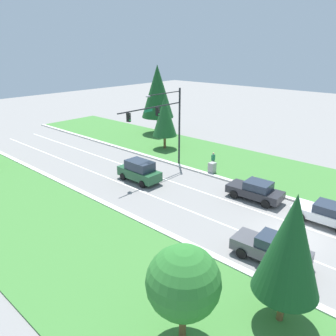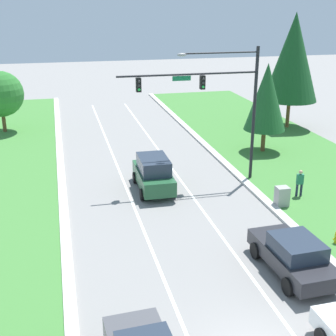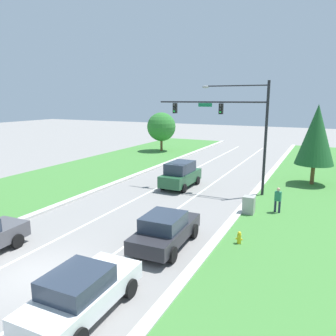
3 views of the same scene
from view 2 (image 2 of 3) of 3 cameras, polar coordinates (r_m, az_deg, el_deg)
traffic_signal_mast at (r=28.40m, az=6.10°, el=8.87°), size 8.57×0.41×8.36m
charcoal_sedan at (r=20.56m, az=15.02°, el=-10.20°), size 2.29×4.74×1.69m
forest_suv at (r=28.16m, az=-1.79°, el=-0.68°), size 2.12×4.53×2.10m
utility_cabinet at (r=26.81m, az=13.72°, el=-3.44°), size 0.70×0.60×1.18m
pedestrian at (r=28.19m, az=15.76°, el=-1.70°), size 0.41×0.27×1.69m
conifer_near_right_tree at (r=35.35m, az=11.89°, el=8.46°), size 3.08×3.08×6.70m
oak_near_left_tree at (r=42.73m, az=-19.73°, el=8.48°), size 3.87×3.87×5.32m
conifer_far_right_tree at (r=42.72m, az=14.99°, el=12.92°), size 4.69×4.69×10.04m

